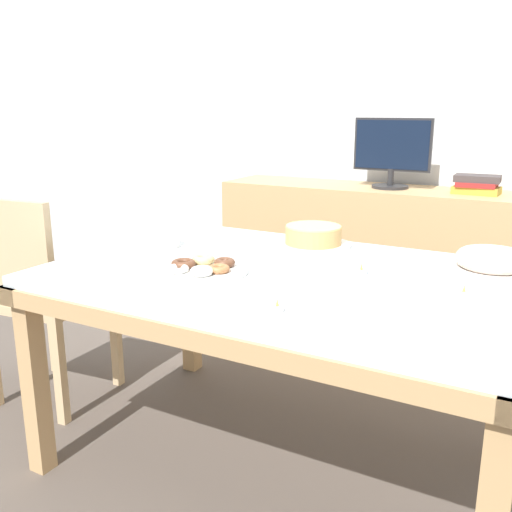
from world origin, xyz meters
The scene contains 14 objects.
ground_plane centered at (0.00, 0.00, 0.00)m, with size 12.00×12.00×0.00m, color #564C44.
wall_back centered at (0.00, 1.70, 1.30)m, with size 8.00×0.10×2.60m, color silver.
dining_table centered at (0.00, 0.00, 0.66)m, with size 1.64×1.08×0.75m.
chair centered at (-1.13, -0.12, 0.52)m, with size 0.46×0.46×0.94m.
sideboard centered at (0.00, 1.40, 0.43)m, with size 2.02×0.44×0.86m.
computer_monitor centered at (-0.05, 1.40, 1.05)m, with size 0.42×0.20×0.38m.
book_stack centered at (0.40, 1.40, 0.91)m, with size 0.23×0.16×0.10m.
cake_chocolate_round centered at (-0.06, 0.37, 0.79)m, with size 0.31×0.31×0.09m.
cake_golden_bundt centered at (0.62, 0.33, 0.78)m, with size 0.28×0.28×0.07m.
pastry_platter centered at (-0.25, -0.17, 0.76)m, with size 0.33×0.33×0.04m.
plate_stack centered at (-0.63, 0.05, 0.77)m, with size 0.21×0.21×0.05m.
tealight_near_cakes centered at (0.24, 0.08, 0.76)m, with size 0.04×0.04×0.04m.
tealight_near_front centered at (0.15, -0.38, 0.76)m, with size 0.04×0.04×0.04m.
tealight_left_edge centered at (0.58, 0.00, 0.76)m, with size 0.04×0.04×0.04m.
Camera 1 is at (0.82, -1.71, 1.29)m, focal length 40.00 mm.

